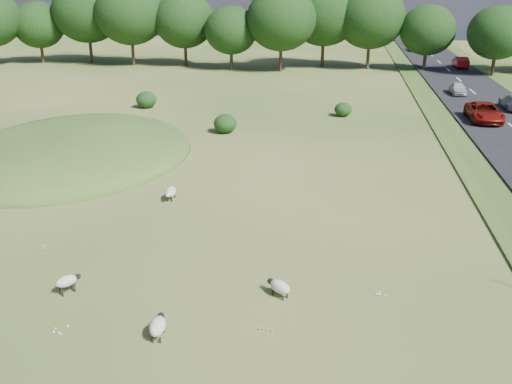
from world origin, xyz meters
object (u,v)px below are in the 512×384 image
car_5 (484,112)px  car_6 (416,47)px  sheep_2 (171,192)px  sheep_1 (67,281)px  car_4 (461,62)px  sheep_0 (279,287)px  sheep_3 (158,326)px  car_3 (458,88)px

car_5 → car_6: (0.00, 51.90, -0.12)m
sheep_2 → car_5: 29.83m
sheep_2 → sheep_1: bearing=-6.9°
car_4 → car_5: bearing=83.3°
sheep_0 → sheep_1: sheep_1 is taller
sheep_0 → car_4: 65.22m
sheep_1 → sheep_2: bearing=33.3°
car_5 → sheep_3: bearing=-117.6°
sheep_2 → car_4: bearing=154.1°
car_5 → car_4: bearing=83.3°
sheep_0 → sheep_3: size_ratio=0.89×
sheep_3 → car_3: bearing=-27.1°
sheep_1 → car_6: bearing=24.3°
sheep_2 → car_5: (20.96, 21.22, 0.54)m
sheep_1 → car_6: size_ratio=0.22×
car_6 → sheep_3: bearing=-101.7°
sheep_0 → sheep_1: (-8.10, -0.97, 0.10)m
car_4 → car_3: bearing=79.3°
sheep_0 → car_4: bearing=-67.3°
sheep_0 → car_5: size_ratio=0.21×
sheep_2 → sheep_3: 12.96m
sheep_0 → sheep_2: bearing=-14.3°
car_3 → car_4: car_4 is taller
sheep_1 → car_4: car_4 is taller
sheep_0 → car_5: (13.91, 30.51, 0.58)m
sheep_2 → car_6: size_ratio=0.28×
sheep_2 → car_3: (20.96, 33.40, 0.41)m
car_4 → sheep_1: bearing=68.0°
sheep_1 → car_5: car_5 is taller
sheep_1 → car_6: (22.01, 83.38, 0.36)m
sheep_2 → car_5: bearing=134.3°
sheep_2 → sheep_0: bearing=36.2°
sheep_1 → sheep_2: 10.31m
sheep_1 → sheep_3: (4.34, -2.28, -0.07)m
sheep_0 → car_6: (13.91, 82.41, 0.46)m
sheep_2 → car_4: 58.94m
car_3 → car_4: 20.44m
sheep_1 → car_4: 68.77m
sheep_3 → car_3: 49.22m
sheep_0 → car_3: car_3 is taller
sheep_0 → car_4: car_4 is taller
sheep_3 → car_6: bearing=-17.7°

